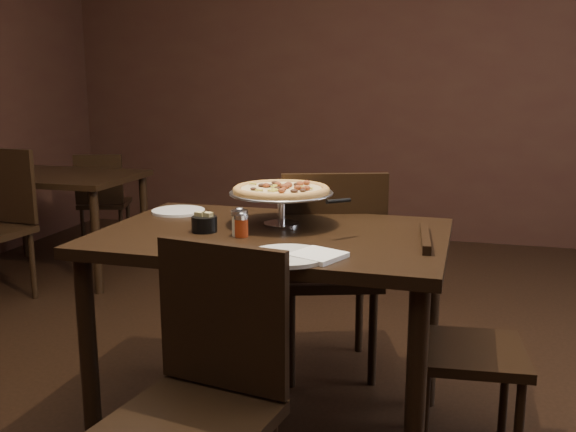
# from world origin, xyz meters

# --- Properties ---
(room) EXTENTS (6.04, 7.04, 2.84)m
(room) POSITION_xyz_m (0.06, 0.03, 1.40)
(room) COLOR black
(room) RESTS_ON ground
(dining_table) EXTENTS (1.33, 0.90, 0.83)m
(dining_table) POSITION_xyz_m (-0.05, 0.08, 0.72)
(dining_table) COLOR black
(dining_table) RESTS_ON ground
(background_table) EXTENTS (1.18, 0.79, 0.74)m
(background_table) POSITION_xyz_m (-2.20, 1.74, 0.64)
(background_table) COLOR black
(background_table) RESTS_ON ground
(pizza_stand) EXTENTS (0.42, 0.42, 0.17)m
(pizza_stand) POSITION_xyz_m (-0.05, 0.21, 0.97)
(pizza_stand) COLOR silver
(pizza_stand) RESTS_ON dining_table
(parmesan_shaker) EXTENTS (0.06, 0.06, 0.11)m
(parmesan_shaker) POSITION_xyz_m (-0.15, -0.01, 0.88)
(parmesan_shaker) COLOR beige
(parmesan_shaker) RESTS_ON dining_table
(pepper_flake_shaker) EXTENTS (0.05, 0.05, 0.09)m
(pepper_flake_shaker) POSITION_xyz_m (-0.14, -0.03, 0.87)
(pepper_flake_shaker) COLOR #99240D
(pepper_flake_shaker) RESTS_ON dining_table
(packet_caddy) EXTENTS (0.10, 0.10, 0.08)m
(packet_caddy) POSITION_xyz_m (-0.31, 0.01, 0.86)
(packet_caddy) COLOR black
(packet_caddy) RESTS_ON dining_table
(napkin_stack) EXTENTS (0.20, 0.20, 0.02)m
(napkin_stack) POSITION_xyz_m (0.20, -0.24, 0.83)
(napkin_stack) COLOR white
(napkin_stack) RESTS_ON dining_table
(plate_left) EXTENTS (0.23, 0.23, 0.01)m
(plate_left) POSITION_xyz_m (-0.56, 0.32, 0.83)
(plate_left) COLOR white
(plate_left) RESTS_ON dining_table
(plate_near) EXTENTS (0.27, 0.27, 0.01)m
(plate_near) POSITION_xyz_m (0.10, -0.27, 0.83)
(plate_near) COLOR white
(plate_near) RESTS_ON dining_table
(serving_spatula) EXTENTS (0.14, 0.14, 0.02)m
(serving_spatula) POSITION_xyz_m (0.21, 0.05, 0.96)
(serving_spatula) COLOR silver
(serving_spatula) RESTS_ON pizza_stand
(chair_far) EXTENTS (0.59, 0.59, 1.00)m
(chair_far) POSITION_xyz_m (0.07, 0.61, 0.55)
(chair_far) COLOR black
(chair_far) RESTS_ON ground
(chair_near) EXTENTS (0.50, 0.50, 0.93)m
(chair_near) POSITION_xyz_m (-0.05, -0.63, 0.51)
(chair_near) COLOR black
(chair_near) RESTS_ON ground
(chair_side) EXTENTS (0.44, 0.44, 0.86)m
(chair_side) POSITION_xyz_m (0.64, 0.09, 0.47)
(chair_side) COLOR black
(chair_side) RESTS_ON ground
(bg_chair_far) EXTENTS (0.48, 0.48, 0.82)m
(bg_chair_far) POSITION_xyz_m (-2.21, 2.39, 0.45)
(bg_chair_far) COLOR black
(bg_chair_far) RESTS_ON ground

